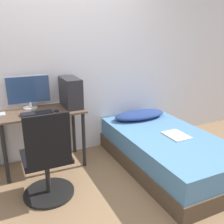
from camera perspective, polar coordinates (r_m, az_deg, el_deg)
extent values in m
plane|color=#846647|center=(2.58, -2.66, -21.73)|extent=(14.00, 14.00, 0.00)
cube|color=silver|center=(3.34, -12.36, 10.70)|extent=(8.00, 0.05, 2.50)
cube|color=brown|center=(3.11, -15.95, 0.06)|extent=(1.01, 0.53, 0.02)
cylinder|color=black|center=(3.02, -23.24, -8.92)|extent=(0.04, 0.04, 0.72)
cylinder|color=black|center=(3.15, -6.47, -6.36)|extent=(0.04, 0.04, 0.72)
cylinder|color=black|center=(3.41, -23.61, -5.86)|extent=(0.04, 0.04, 0.72)
cylinder|color=black|center=(3.53, -8.75, -3.72)|extent=(0.04, 0.04, 0.72)
cylinder|color=black|center=(2.87, -14.16, -17.40)|extent=(0.53, 0.53, 0.03)
cylinder|color=black|center=(2.75, -14.50, -13.78)|extent=(0.05, 0.05, 0.39)
cube|color=black|center=(2.65, -14.87, -9.77)|extent=(0.46, 0.46, 0.04)
cube|color=black|center=(2.34, -14.39, -6.28)|extent=(0.41, 0.04, 0.49)
cube|color=#4C3D2D|center=(3.31, 12.32, -10.45)|extent=(1.04, 1.87, 0.20)
cube|color=teal|center=(3.21, 12.57, -7.04)|extent=(1.01, 1.83, 0.24)
ellipsoid|color=navy|center=(3.66, 6.38, -0.62)|extent=(0.79, 0.36, 0.11)
cube|color=silver|center=(3.16, 14.49, -5.15)|extent=(0.24, 0.32, 0.01)
cylinder|color=#B7B7BC|center=(3.25, -18.15, 0.91)|extent=(0.17, 0.17, 0.01)
cylinder|color=#B7B7BC|center=(3.24, -18.21, 1.55)|extent=(0.04, 0.04, 0.07)
cube|color=#B7B7BC|center=(3.20, -18.56, 4.89)|extent=(0.52, 0.01, 0.34)
cube|color=navy|center=(3.19, -18.54, 4.86)|extent=(0.50, 0.01, 0.32)
cube|color=black|center=(3.00, -16.80, -0.27)|extent=(0.35, 0.13, 0.02)
cube|color=#232328|center=(3.17, -9.44, 4.47)|extent=(0.20, 0.43, 0.37)
ellipsoid|color=black|center=(3.04, -12.58, 0.29)|extent=(0.06, 0.09, 0.02)
cube|color=#B7B7BC|center=(3.13, -23.81, -0.40)|extent=(0.07, 0.14, 0.01)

